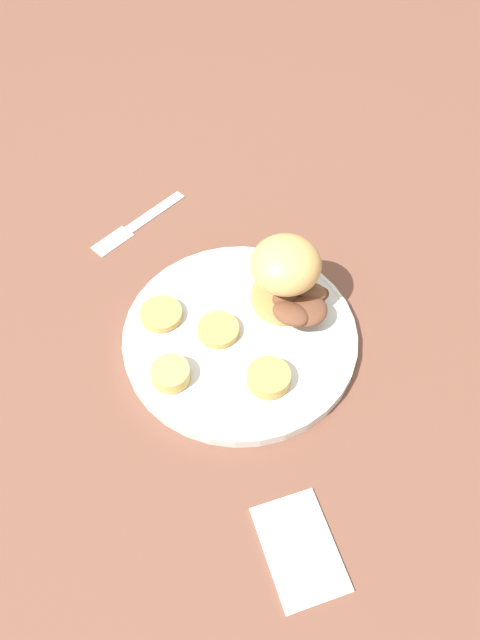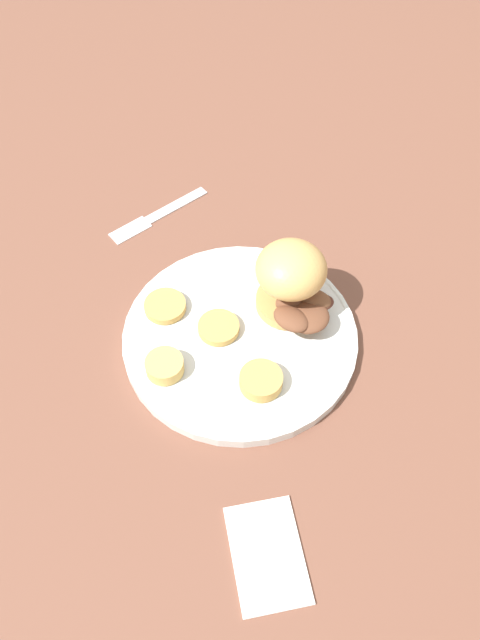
% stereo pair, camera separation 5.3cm
% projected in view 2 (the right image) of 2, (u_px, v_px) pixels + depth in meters
% --- Properties ---
extents(ground_plane, '(4.00, 4.00, 0.00)m').
position_uv_depth(ground_plane, '(240.00, 340.00, 0.73)').
color(ground_plane, brown).
extents(dinner_plate, '(0.27, 0.27, 0.02)m').
position_uv_depth(dinner_plate, '(240.00, 336.00, 0.73)').
color(dinner_plate, silver).
rests_on(dinner_plate, ground_plane).
extents(sandwich, '(0.12, 0.10, 0.09)m').
position_uv_depth(sandwich, '(294.00, 282.00, 0.71)').
color(sandwich, tan).
rests_on(sandwich, dinner_plate).
extents(potato_round_0, '(0.05, 0.05, 0.01)m').
position_uv_depth(potato_round_0, '(219.00, 328.00, 0.72)').
color(potato_round_0, tan).
rests_on(potato_round_0, dinner_plate).
extents(potato_round_1, '(0.05, 0.05, 0.01)m').
position_uv_depth(potato_round_1, '(165.00, 306.00, 0.74)').
color(potato_round_1, tan).
rests_on(potato_round_1, dinner_plate).
extents(potato_round_2, '(0.04, 0.04, 0.02)m').
position_uv_depth(potato_round_2, '(165.00, 366.00, 0.69)').
color(potato_round_2, tan).
rests_on(potato_round_2, dinner_plate).
extents(potato_round_3, '(0.05, 0.05, 0.02)m').
position_uv_depth(potato_round_3, '(261.00, 380.00, 0.68)').
color(potato_round_3, tan).
rests_on(potato_round_3, dinner_plate).
extents(fork, '(0.13, 0.12, 0.00)m').
position_uv_depth(fork, '(158.00, 215.00, 0.86)').
color(fork, silver).
rests_on(fork, ground_plane).
extents(napkin, '(0.12, 0.10, 0.01)m').
position_uv_depth(napkin, '(267.00, 554.00, 0.59)').
color(napkin, white).
rests_on(napkin, ground_plane).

